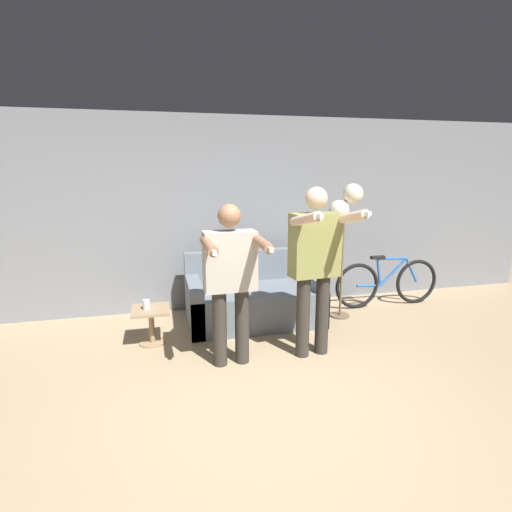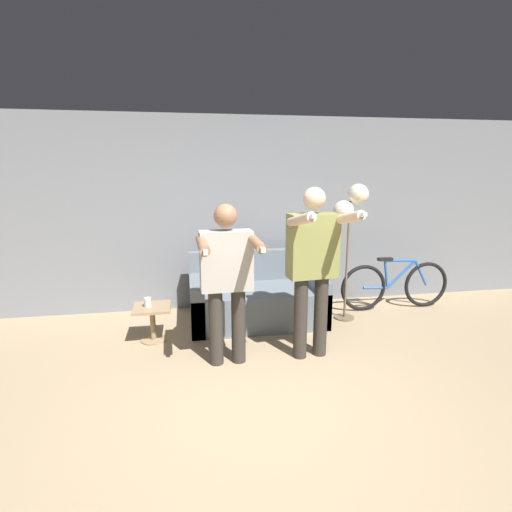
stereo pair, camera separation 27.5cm
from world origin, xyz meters
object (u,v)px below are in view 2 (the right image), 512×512
object	(u,v)px
person_left	(227,273)
floor_lamp	(350,209)
cat	(233,245)
side_table	(152,316)
cup	(148,302)
person_right	(313,260)
couch	(256,300)
bicycle	(395,285)

from	to	relation	value
person_left	floor_lamp	xyz separation A→B (m)	(1.63, 0.95, 0.49)
cat	side_table	distance (m)	1.40
side_table	cup	bearing A→B (deg)	-169.34
side_table	floor_lamp	bearing A→B (deg)	6.41
cat	side_table	bearing A→B (deg)	-143.72
person_right	cat	size ratio (longest dim) A/B	4.03
couch	person_right	world-z (taller)	person_right
cup	cat	bearing A→B (deg)	35.46
person_left	side_table	world-z (taller)	person_left
person_left	cat	bearing A→B (deg)	79.01
person_right	side_table	xyz separation A→B (m)	(-1.63, 0.68, -0.73)
person_left	side_table	distance (m)	1.22
person_left	side_table	size ratio (longest dim) A/B	3.90
person_left	bicycle	xyz separation A→B (m)	(2.45, 1.19, -0.59)
cat	bicycle	distance (m)	2.31
person_left	couch	bearing A→B (deg)	64.15
couch	cat	bearing A→B (deg)	125.69
bicycle	floor_lamp	bearing A→B (deg)	-163.87
person_left	person_right	xyz separation A→B (m)	(0.86, 0.00, 0.09)
cat	cup	bearing A→B (deg)	-144.54
floor_lamp	bicycle	world-z (taller)	floor_lamp
person_right	bicycle	size ratio (longest dim) A/B	1.10
bicycle	person_right	bearing A→B (deg)	-143.22
cat	floor_lamp	xyz separation A→B (m)	(1.40, -0.47, 0.48)
cup	bicycle	xyz separation A→B (m)	(3.26, 0.51, -0.12)
person_left	person_right	size ratio (longest dim) A/B	0.92
couch	person_right	bearing A→B (deg)	-70.56
cat	side_table	world-z (taller)	cat
floor_lamp	bicycle	distance (m)	1.38
side_table	bicycle	xyz separation A→B (m)	(3.22, 0.51, 0.05)
side_table	bicycle	distance (m)	3.26
cat	side_table	xyz separation A→B (m)	(-1.01, -0.74, -0.65)
person_right	cup	size ratio (longest dim) A/B	16.37
couch	side_table	bearing A→B (deg)	-162.70
cat	bicycle	xyz separation A→B (m)	(2.22, -0.23, -0.60)
person_left	cat	world-z (taller)	person_left
cat	floor_lamp	size ratio (longest dim) A/B	0.25
cup	side_table	bearing A→B (deg)	10.66
cat	bicycle	bearing A→B (deg)	-5.96
couch	person_left	world-z (taller)	person_left
couch	side_table	size ratio (longest dim) A/B	4.06
couch	cup	xyz separation A→B (m)	(-1.30, -0.40, 0.18)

